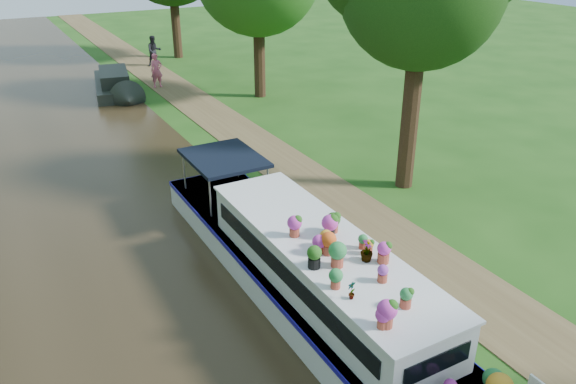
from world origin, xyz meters
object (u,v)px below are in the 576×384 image
Objects in this scene: second_boat at (115,84)px; pedestrian_pink at (157,70)px; pedestrian_dark at (154,51)px; plant_boat at (322,283)px.

pedestrian_pink is (2.25, 0.03, 0.43)m from second_boat.
pedestrian_pink is at bearing -102.05° from pedestrian_dark.
second_boat is 6.26m from pedestrian_dark.
plant_boat is 7.66× the size of pedestrian_pink.
pedestrian_pink reaches higher than second_boat.
pedestrian_dark reaches higher than second_boat.
pedestrian_dark is at bearing 80.83° from plant_boat.
pedestrian_dark is at bearing 71.42° from pedestrian_pink.
pedestrian_dark is at bearing 64.63° from second_boat.
pedestrian_pink is 5.23m from pedestrian_dark.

